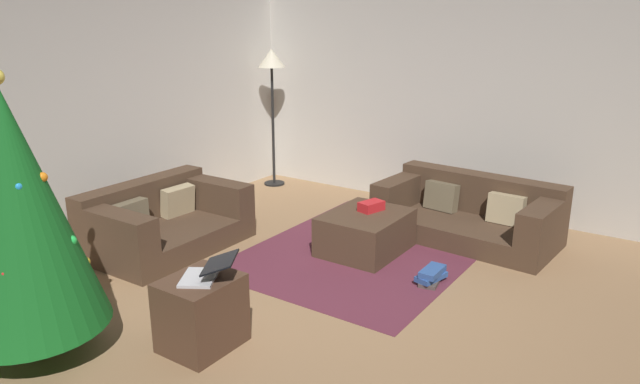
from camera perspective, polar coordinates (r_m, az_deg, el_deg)
name	(u,v)px	position (r m, az deg, el deg)	size (l,w,h in m)	color
ground_plane	(336,316)	(4.62, 1.60, -12.04)	(6.40, 6.40, 0.00)	#93704C
rear_partition	(75,114)	(6.39, -22.90, 7.09)	(6.40, 0.12, 2.60)	beige
corner_partition	(486,102)	(6.97, 15.96, 8.45)	(0.12, 6.40, 2.60)	beige
couch_left	(162,222)	(6.06, -15.21, -2.81)	(1.53, 1.00, 0.64)	#473323
couch_right	(470,214)	(6.30, 14.46, -2.08)	(1.04, 1.86, 0.63)	#473323
ottoman	(366,232)	(5.76, 4.48, -3.96)	(0.86, 0.70, 0.39)	#473323
gift_box	(371,206)	(5.77, 5.04, -1.38)	(0.24, 0.15, 0.09)	red
tv_remote	(368,208)	(5.83, 4.72, -1.56)	(0.05, 0.16, 0.02)	black
christmas_tree	(17,211)	(4.19, -27.55, -1.67)	(1.01, 1.01, 1.93)	brown
side_table	(201,313)	(4.21, -11.55, -11.51)	(0.52, 0.44, 0.51)	#4C3323
laptop	(207,272)	(4.06, -11.03, -7.70)	(0.45, 0.47, 0.17)	silver
book_stack	(431,276)	(5.20, 10.85, -8.06)	(0.32, 0.21, 0.14)	#4C423D
corner_lamp	(272,69)	(7.86, -4.75, 11.88)	(0.36, 0.36, 1.84)	black
area_rug	(365,251)	(5.83, 4.43, -5.73)	(2.60, 2.00, 0.01)	#5B2635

